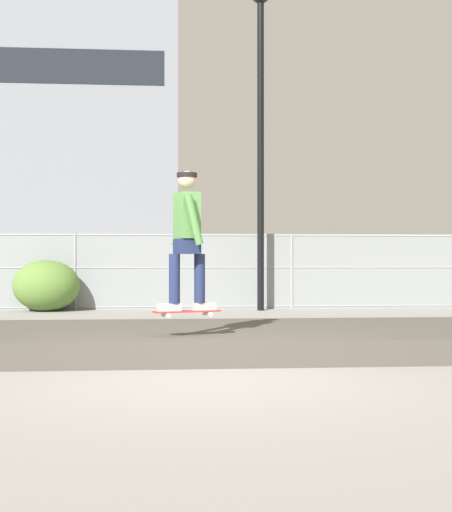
% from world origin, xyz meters
% --- Properties ---
extents(ground_plane, '(120.00, 120.00, 0.00)m').
position_xyz_m(ground_plane, '(0.00, 0.00, 0.00)').
color(ground_plane, gray).
extents(gravel_berm, '(16.69, 2.97, 0.30)m').
position_xyz_m(gravel_berm, '(0.00, 2.02, 0.15)').
color(gravel_berm, '#4C473F').
rests_on(gravel_berm, ground_plane).
extents(skateboard, '(0.82, 0.43, 0.07)m').
position_xyz_m(skateboard, '(-0.15, 1.09, 0.59)').
color(skateboard, '#B22D2D').
extents(skater, '(0.72, 0.62, 1.65)m').
position_xyz_m(skater, '(-0.15, 1.09, 1.54)').
color(skater, '#B2ADA8').
rests_on(skater, skateboard).
extents(chain_fence, '(26.51, 0.06, 1.85)m').
position_xyz_m(chain_fence, '(0.00, 9.82, 0.93)').
color(chain_fence, gray).
rests_on(chain_fence, ground_plane).
extents(street_lamp, '(0.44, 0.44, 7.72)m').
position_xyz_m(street_lamp, '(1.80, 9.30, 4.72)').
color(street_lamp, black).
rests_on(street_lamp, ground_plane).
extents(parked_car_mid, '(4.52, 2.19, 1.66)m').
position_xyz_m(parked_car_mid, '(1.44, 13.30, 0.84)').
color(parked_car_mid, '#566B4C').
rests_on(parked_car_mid, ground_plane).
extents(parked_car_far, '(4.45, 2.06, 1.66)m').
position_xyz_m(parked_car_far, '(7.65, 13.30, 0.84)').
color(parked_car_far, '#474C54').
rests_on(parked_car_far, ground_plane).
extents(library_building, '(25.34, 12.36, 24.26)m').
position_xyz_m(library_building, '(-12.49, 49.05, 12.13)').
color(library_building, slate).
rests_on(library_building, ground_plane).
extents(shrub_left, '(1.55, 1.27, 1.20)m').
position_xyz_m(shrub_left, '(-3.26, 9.42, 0.60)').
color(shrub_left, '#567A33').
rests_on(shrub_left, ground_plane).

